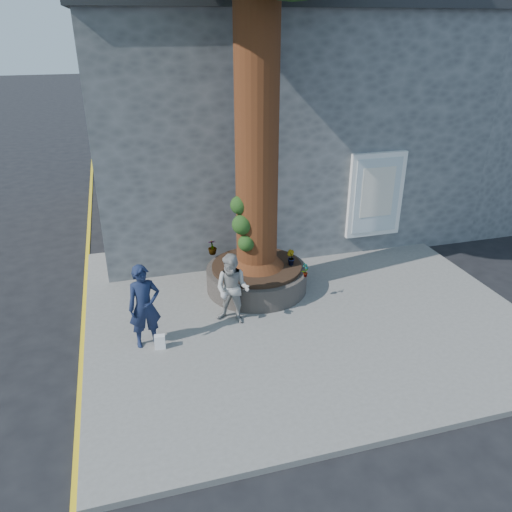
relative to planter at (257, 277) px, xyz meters
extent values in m
plane|color=black|center=(-0.80, -2.00, -0.41)|extent=(120.00, 120.00, 0.00)
cube|color=slate|center=(0.70, -1.00, -0.35)|extent=(9.00, 8.00, 0.12)
cube|color=yellow|center=(-3.85, -1.00, -0.41)|extent=(0.10, 30.00, 0.01)
cube|color=#515457|center=(1.70, 5.20, 2.59)|extent=(10.00, 8.00, 6.00)
cube|color=black|center=(1.70, 5.20, 5.74)|extent=(10.30, 8.30, 0.30)
cube|color=white|center=(3.50, 1.14, 1.29)|extent=(1.50, 0.12, 2.20)
cube|color=silver|center=(3.50, 1.08, 1.29)|extent=(1.25, 0.04, 1.95)
cube|color=silver|center=(3.50, 1.06, 1.39)|extent=(0.90, 0.02, 1.30)
cube|color=#515457|center=(9.70, 5.20, 2.59)|extent=(6.00, 8.00, 6.00)
cylinder|color=black|center=(0.00, 0.00, -0.03)|extent=(2.30, 2.30, 0.52)
cylinder|color=black|center=(0.00, 0.00, 0.27)|extent=(2.04, 2.04, 0.08)
cylinder|color=#422410|center=(0.00, 0.00, 4.06)|extent=(0.90, 0.90, 7.50)
cone|color=#422410|center=(0.00, 0.00, 0.66)|extent=(1.24, 1.24, 0.70)
sphere|color=#1D3E14|center=(-0.38, -0.20, 1.41)|extent=(0.44, 0.44, 0.44)
sphere|color=#1D3E14|center=(-0.32, -0.30, 1.01)|extent=(0.36, 0.36, 0.36)
sphere|color=#1D3E14|center=(-0.40, -0.08, 1.81)|extent=(0.40, 0.40, 0.40)
imported|color=#161F3C|center=(-2.61, -1.56, 0.54)|extent=(0.65, 0.46, 1.66)
imported|color=#A2A09B|center=(-0.86, -1.23, 0.46)|extent=(0.92, 0.87, 1.50)
cube|color=white|center=(-2.40, -1.77, -0.15)|extent=(0.21, 0.14, 0.28)
imported|color=gray|center=(0.85, -0.85, 0.47)|extent=(0.20, 0.20, 0.32)
imported|color=gray|center=(0.74, -0.20, 0.48)|extent=(0.24, 0.25, 0.35)
imported|color=gray|center=(-0.85, 0.85, 0.49)|extent=(0.21, 0.21, 0.36)
imported|color=gray|center=(-0.82, -0.85, 0.48)|extent=(0.39, 0.40, 0.34)
camera|label=1|loc=(-2.79, -9.78, 5.31)|focal=35.00mm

